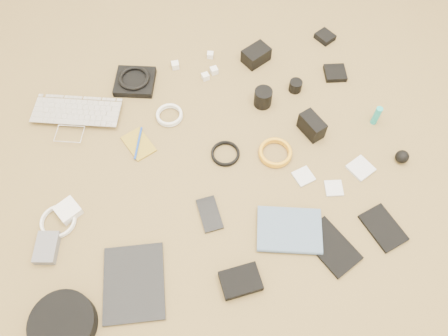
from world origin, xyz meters
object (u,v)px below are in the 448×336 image
object	(u,v)px
dslr_camera	(256,55)
paperback	(290,253)
laptop	(74,122)
phone	(210,214)
tablet	(134,283)
headphone_case	(63,324)

from	to	relation	value
dslr_camera	paperback	size ratio (longest dim) A/B	0.50
laptop	dslr_camera	bearing A→B (deg)	29.18
dslr_camera	phone	xyz separation A→B (m)	(-0.42, -0.63, -0.03)
paperback	tablet	bearing A→B (deg)	104.01
laptop	tablet	xyz separation A→B (m)	(0.07, -0.70, -0.01)
tablet	phone	distance (m)	0.34
laptop	dslr_camera	size ratio (longest dim) A/B	3.14
headphone_case	paperback	world-z (taller)	headphone_case
phone	tablet	bearing A→B (deg)	-151.42
tablet	paperback	bearing A→B (deg)	4.55
tablet	paperback	distance (m)	0.52
dslr_camera	paperback	xyz separation A→B (m)	(-0.21, -0.86, -0.02)
laptop	tablet	distance (m)	0.70
laptop	phone	bearing A→B (deg)	-31.55
phone	dslr_camera	bearing A→B (deg)	58.93
laptop	paperback	xyz separation A→B (m)	(0.59, -0.77, -0.00)
phone	headphone_case	bearing A→B (deg)	-156.21
phone	headphone_case	size ratio (longest dim) A/B	0.65
phone	headphone_case	xyz separation A→B (m)	(-0.54, -0.21, 0.02)
tablet	headphone_case	bearing A→B (deg)	-152.77
laptop	tablet	world-z (taller)	laptop
dslr_camera	paperback	world-z (taller)	dslr_camera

